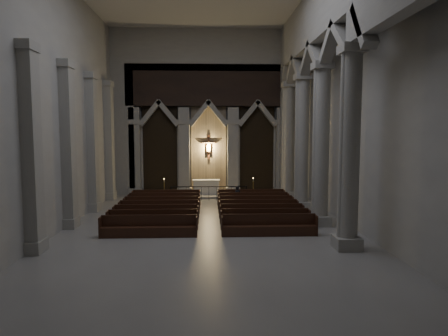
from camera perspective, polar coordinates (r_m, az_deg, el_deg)
The scene contains 11 objects.
room at distance 18.16m, azimuth -2.19°, elevation 14.48°, with size 24.00×24.10×12.00m.
sanctuary_wall at distance 29.53m, azimuth -2.23°, elevation 9.04°, with size 14.00×0.77×12.00m.
right_arcade at distance 20.28m, azimuth 14.03°, elevation 14.01°, with size 1.00×24.00×12.00m.
left_pilasters at distance 22.47m, azimuth -19.68°, elevation 2.98°, with size 0.60×13.00×8.03m.
sanctuary_step at distance 28.91m, azimuth -2.18°, elevation -3.89°, with size 8.50×2.60×0.15m, color #9C9991.
altar at distance 29.09m, azimuth -2.54°, elevation -2.67°, with size 2.00×0.80×1.01m.
altar_rail at distance 26.92m, azimuth -2.18°, elevation -3.29°, with size 5.15×0.09×1.01m.
candle_stand_left at distance 28.21m, azimuth -8.53°, elevation -3.55°, with size 0.24×0.24×1.40m.
candle_stand_right at distance 28.06m, azimuth 4.19°, elevation -3.53°, with size 0.24×0.24×1.44m.
pews at distance 21.83m, azimuth -2.14°, elevation -6.29°, with size 9.72×8.11×0.96m.
worshipper at distance 25.60m, azimuth 1.96°, elevation -3.92°, with size 0.43×0.28×1.18m, color black.
Camera 1 is at (-0.05, -17.93, 4.73)m, focal length 32.00 mm.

